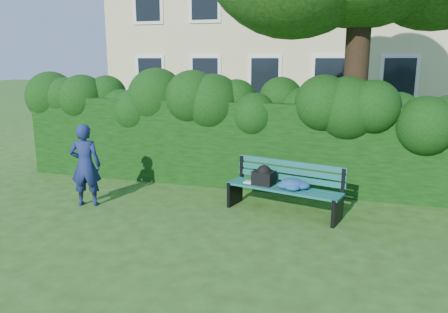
% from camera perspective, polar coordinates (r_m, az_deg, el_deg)
% --- Properties ---
extents(ground, '(80.00, 80.00, 0.00)m').
position_cam_1_polar(ground, '(7.52, -1.33, -8.05)').
color(ground, '#2E4B17').
rests_on(ground, ground).
extents(hedge, '(10.00, 1.00, 1.80)m').
position_cam_1_polar(hedge, '(9.32, 2.84, 1.77)').
color(hedge, black).
rests_on(hedge, ground).
extents(park_bench, '(2.10, 1.03, 0.89)m').
position_cam_1_polar(park_bench, '(7.72, 7.69, -3.69)').
color(park_bench, '#105054').
rests_on(park_bench, ground).
extents(man_reading, '(0.64, 0.51, 1.52)m').
position_cam_1_polar(man_reading, '(8.35, -17.65, -1.08)').
color(man_reading, navy).
rests_on(man_reading, ground).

